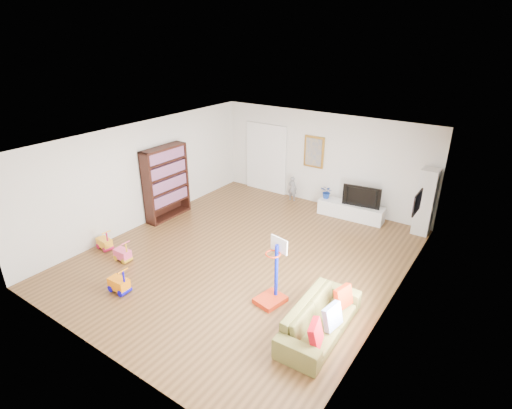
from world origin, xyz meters
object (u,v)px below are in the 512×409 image
Objects in this scene: bookshelf at (166,183)px; sofa at (320,319)px; media_console at (351,211)px; basketball_hoop at (271,273)px.

sofa is at bearing -18.21° from bookshelf.
media_console is 0.90× the size of bookshelf.
bookshelf is at bearing 69.77° from sofa.
media_console is 4.82m from sofa.
bookshelf reaches higher than basketball_hoop.
basketball_hoop reaches higher than sofa.
bookshelf is (-4.19, -2.79, 0.78)m from media_console.
media_console is at bearing 14.39° from sofa.
media_console is 4.44m from basketball_hoop.
sofa is at bearing 0.55° from basketball_hoop.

